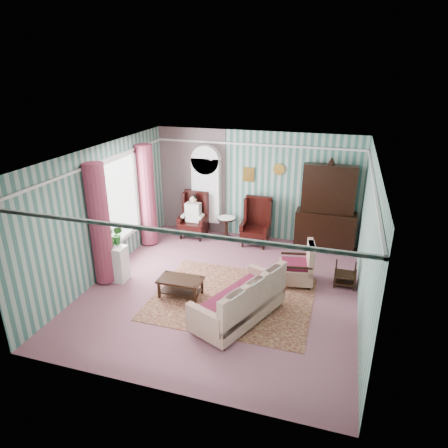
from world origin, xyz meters
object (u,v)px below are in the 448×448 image
(plant_stand, at_px, (115,263))
(wingback_right, at_px, (256,222))
(bookcase, at_px, (206,195))
(nest_table, at_px, (345,274))
(round_side_table, at_px, (226,228))
(sofa, at_px, (238,294))
(coffee_table, at_px, (181,287))
(floral_armchair, at_px, (296,264))
(seated_woman, at_px, (193,217))
(wingback_left, at_px, (193,215))
(dresser_hutch, at_px, (327,205))

(plant_stand, bearing_deg, wingback_right, 47.16)
(bookcase, relative_size, nest_table, 4.15)
(round_side_table, bearing_deg, nest_table, -28.20)
(sofa, bearing_deg, coffee_table, 94.77)
(sofa, height_order, floral_armchair, sofa)
(sofa, bearing_deg, seated_woman, 55.55)
(wingback_left, relative_size, seated_woman, 1.06)
(coffee_table, bearing_deg, plant_stand, 172.39)
(seated_woman, bearing_deg, wingback_right, 0.00)
(dresser_hutch, bearing_deg, sofa, -109.58)
(dresser_hutch, relative_size, round_side_table, 3.93)
(wingback_left, relative_size, floral_armchair, 1.40)
(dresser_hutch, height_order, seated_woman, dresser_hutch)
(seated_woman, bearing_deg, bookcase, 57.34)
(wingback_right, relative_size, round_side_table, 2.08)
(round_side_table, relative_size, coffee_table, 0.67)
(wingback_right, height_order, seated_woman, wingback_right)
(bookcase, xyz_separation_m, seated_woman, (-0.25, -0.39, -0.53))
(wingback_right, height_order, plant_stand, wingback_right)
(seated_woman, bearing_deg, sofa, -57.23)
(dresser_hutch, relative_size, wingback_right, 1.89)
(wingback_right, bearing_deg, floral_armchair, -53.43)
(nest_table, distance_m, coffee_table, 3.52)
(bookcase, distance_m, wingback_left, 0.68)
(coffee_table, bearing_deg, round_side_table, 89.19)
(seated_woman, relative_size, plant_stand, 1.47)
(nest_table, height_order, coffee_table, nest_table)
(wingback_right, bearing_deg, dresser_hutch, 8.77)
(wingback_left, distance_m, round_side_table, 0.97)
(floral_armchair, xyz_separation_m, coffee_table, (-2.18, -1.24, -0.25))
(wingback_right, bearing_deg, coffee_table, -106.75)
(nest_table, relative_size, plant_stand, 0.68)
(wingback_left, relative_size, sofa, 0.64)
(sofa, distance_m, coffee_table, 1.45)
(wingback_right, relative_size, floral_armchair, 1.40)
(floral_armchair, relative_size, coffee_table, 1.00)
(plant_stand, xyz_separation_m, sofa, (2.99, -0.66, 0.15))
(round_side_table, distance_m, floral_armchair, 2.84)
(bookcase, distance_m, plant_stand, 3.39)
(wingback_left, xyz_separation_m, round_side_table, (0.90, 0.15, -0.33))
(sofa, xyz_separation_m, coffee_table, (-1.34, 0.43, -0.35))
(nest_table, bearing_deg, seated_woman, 159.15)
(wingback_right, distance_m, plant_stand, 3.76)
(nest_table, xyz_separation_m, sofa, (-1.88, -1.86, 0.28))
(sofa, relative_size, coffee_table, 2.18)
(dresser_hutch, relative_size, nest_table, 4.37)
(round_side_table, xyz_separation_m, sofa, (1.29, -3.56, 0.25))
(dresser_hutch, bearing_deg, wingback_left, -175.59)
(dresser_hutch, xyz_separation_m, seated_woman, (-3.50, -0.27, -0.59))
(dresser_hutch, height_order, wingback_left, dresser_hutch)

